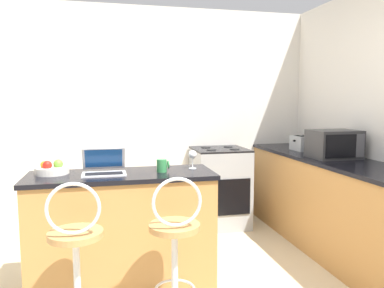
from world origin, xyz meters
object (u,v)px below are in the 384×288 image
bar_stool_near (76,265)px  wine_glass_tall (193,155)px  toaster (304,143)px  mug_green (162,165)px  stove_range (220,187)px  microwave (334,144)px  laptop (104,167)px  bar_stool_far (175,255)px  fruit_bowl (52,169)px

bar_stool_near → wine_glass_tall: 1.24m
toaster → mug_green: bearing=-152.5°
stove_range → mug_green: 1.64m
bar_stool_near → microwave: size_ratio=2.26×
wine_glass_tall → mug_green: bearing=-163.3°
bar_stool_near → laptop: laptop is taller
microwave → wine_glass_tall: 1.51m
bar_stool_far → stove_range: bearing=64.5°
bar_stool_far → wine_glass_tall: bearing=67.4°
toaster → wine_glass_tall: 1.71m
bar_stool_far → microwave: bearing=27.2°
bar_stool_near → toaster: (2.39, 1.48, 0.53)m
microwave → toaster: size_ratio=1.69×
microwave → wine_glass_tall: bearing=-170.3°
toaster → fruit_bowl: (-2.60, -0.81, -0.04)m
mug_green → fruit_bowl: (-0.84, 0.10, -0.01)m
stove_range → wine_glass_tall: bearing=-117.1°
bar_stool_near → laptop: 0.81m
laptop → fruit_bowl: laptop is taller
bar_stool_far → wine_glass_tall: size_ratio=6.65×
bar_stool_far → mug_green: bearing=89.6°
fruit_bowl → microwave: bearing=5.1°
stove_range → bar_stool_near: bearing=-129.1°
microwave → wine_glass_tall: size_ratio=2.94×
toaster → microwave: bearing=-90.8°
laptop → fruit_bowl: (-0.39, 0.07, -0.01)m
bar_stool_far → microwave: 2.06m
wine_glass_tall → stove_range: bearing=62.9°
microwave → toaster: microwave is taller
laptop → fruit_bowl: bearing=170.5°
bar_stool_far → laptop: (-0.45, 0.61, 0.50)m
stove_range → laptop: bearing=-136.8°
microwave → fruit_bowl: microwave is taller
toaster → stove_range: 1.10m
bar_stool_near → bar_stool_far: 0.62m
fruit_bowl → toaster: bearing=17.3°
laptop → toaster: 2.38m
laptop → stove_range: laptop is taller
bar_stool_near → bar_stool_far: (0.62, 0.00, 0.00)m
bar_stool_far → toaster: toaster is taller
mug_green → fruit_bowl: 0.85m
microwave → bar_stool_far: bearing=-152.8°
bar_stool_near → laptop: bearing=73.5°
microwave → mug_green: (-1.75, -0.33, -0.09)m
wine_glass_tall → microwave: bearing=9.7°
bar_stool_far → fruit_bowl: bearing=141.2°
bar_stool_far → fruit_bowl: size_ratio=3.99×
toaster → mug_green: toaster is taller
wine_glass_tall → bar_stool_far: bearing=-112.6°
bar_stool_far → fruit_bowl: fruit_bowl is taller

